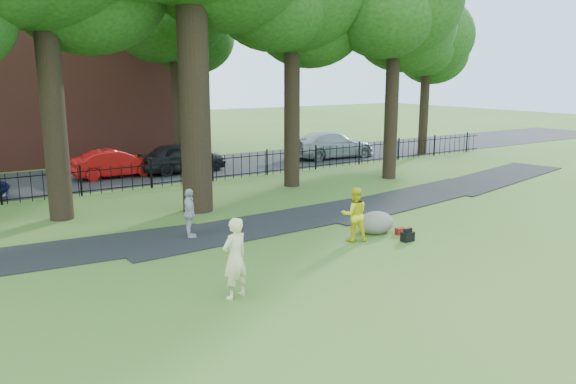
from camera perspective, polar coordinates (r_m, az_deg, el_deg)
ground at (r=15.24m, az=1.86°, el=-7.19°), size 120.00×120.00×0.00m
footpath at (r=18.89m, az=-2.45°, el=-3.38°), size 36.07×3.85×0.03m
street at (r=29.41m, az=-16.32°, el=1.72°), size 80.00×7.00×0.02m
iron_fence at (r=25.56m, az=-13.75°, el=1.73°), size 44.00×0.04×1.20m
brick_building at (r=36.04m, az=-26.99°, el=12.31°), size 18.00×8.00×12.00m
woman at (r=12.73m, az=-5.42°, el=-6.70°), size 0.77×0.61×1.87m
man at (r=17.06m, az=6.77°, el=-2.26°), size 1.00×0.91×1.66m
pedestrian at (r=17.50m, az=-9.98°, el=-2.16°), size 0.68×0.99×1.56m
boulder at (r=18.16m, az=8.90°, el=-2.94°), size 1.53×1.35×0.74m
backpack at (r=17.44m, az=12.05°, el=-4.46°), size 0.39×0.25×0.29m
red_bag at (r=18.13m, az=11.36°, el=-3.93°), size 0.34×0.24×0.21m
red_sedan at (r=28.68m, az=-17.12°, el=2.80°), size 4.17×1.50×1.37m
grey_car at (r=29.30m, az=-10.68°, el=3.47°), size 4.54×1.96×1.53m
silver_car at (r=33.83m, az=4.46°, el=4.79°), size 5.51×2.56×1.56m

